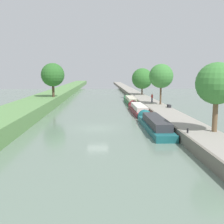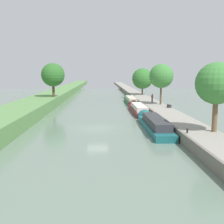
{
  "view_description": "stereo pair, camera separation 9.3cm",
  "coord_description": "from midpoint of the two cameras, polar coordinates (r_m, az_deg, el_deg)",
  "views": [
    {
      "loc": [
        0.45,
        -31.58,
        6.62
      ],
      "look_at": [
        2.01,
        6.65,
        1.0
      ],
      "focal_mm": 43.02,
      "sensor_mm": 36.0,
      "label": 1
    },
    {
      "loc": [
        0.54,
        -31.58,
        6.62
      ],
      "look_at": [
        2.01,
        6.65,
        1.0
      ],
      "focal_mm": 43.02,
      "sensor_mm": 36.0,
      "label": 2
    }
  ],
  "objects": [
    {
      "name": "right_towpath",
      "position": [
        33.54,
        14.35,
        -2.38
      ],
      "size": [
        3.69,
        260.0,
        1.05
      ],
      "color": "gray",
      "rests_on": "ground_plane"
    },
    {
      "name": "mooring_bollard_far",
      "position": [
        65.43,
        4.83,
        3.64
      ],
      "size": [
        0.16,
        0.16,
        0.45
      ],
      "color": "black",
      "rests_on": "right_towpath"
    },
    {
      "name": "person_walking",
      "position": [
        51.35,
        8.59,
        3.02
      ],
      "size": [
        0.34,
        0.34,
        1.66
      ],
      "color": "#282D42",
      "rests_on": "right_towpath"
    },
    {
      "name": "mooring_bollard_near",
      "position": [
        25.93,
        15.82,
        -3.86
      ],
      "size": [
        0.16,
        0.16,
        0.45
      ],
      "color": "black",
      "rests_on": "right_towpath"
    },
    {
      "name": "tree_rightbank_midnear",
      "position": [
        48.02,
        10.48,
        7.51
      ],
      "size": [
        4.21,
        4.21,
        7.09
      ],
      "color": "brown",
      "rests_on": "right_towpath"
    },
    {
      "name": "tree_rightbank_near",
      "position": [
        26.9,
        21.44,
        5.61
      ],
      "size": [
        3.93,
        3.93,
        6.55
      ],
      "color": "brown",
      "rests_on": "right_towpath"
    },
    {
      "name": "tree_leftbank_downstream",
      "position": [
        54.62,
        -12.38,
        7.71
      ],
      "size": [
        4.6,
        4.6,
        6.67
      ],
      "color": "#4C3828",
      "rests_on": "left_grassy_bank"
    },
    {
      "name": "narrowboat_maroon",
      "position": [
        45.76,
        5.56,
        0.72
      ],
      "size": [
        2.1,
        13.29,
        2.07
      ],
      "color": "maroon",
      "rests_on": "ground_plane"
    },
    {
      "name": "tree_rightbank_midfar",
      "position": [
        69.18,
        6.53,
        7.07
      ],
      "size": [
        5.27,
        5.27,
        6.72
      ],
      "color": "#4C3828",
      "rests_on": "right_towpath"
    },
    {
      "name": "stone_quay",
      "position": [
        33.03,
        11.07,
        -2.39
      ],
      "size": [
        0.25,
        260.0,
        1.1
      ],
      "color": "#6B665B",
      "rests_on": "ground_plane"
    },
    {
      "name": "ground_plane",
      "position": [
        32.27,
        -3.03,
        -3.49
      ],
      "size": [
        160.0,
        160.0,
        0.0
      ],
      "primitive_type": "plane",
      "color": "slate"
    },
    {
      "name": "narrowboat_green",
      "position": [
        59.02,
        3.98,
        2.49
      ],
      "size": [
        1.88,
        13.89,
        1.95
      ],
      "color": "#1E6033",
      "rests_on": "ground_plane"
    },
    {
      "name": "left_grassy_bank",
      "position": [
        34.16,
        -22.21,
        -1.88
      ],
      "size": [
        6.07,
        260.0,
        1.84
      ],
      "color": "#5B894C",
      "rests_on": "ground_plane"
    },
    {
      "name": "park_bench",
      "position": [
        44.24,
        12.11,
        1.39
      ],
      "size": [
        0.44,
        1.5,
        0.47
      ],
      "color": "#333338",
      "rests_on": "right_towpath"
    },
    {
      "name": "narrowboat_teal",
      "position": [
        32.38,
        8.88,
        -2.42
      ],
      "size": [
        2.16,
        13.52,
        2.23
      ],
      "color": "#195B60",
      "rests_on": "ground_plane"
    }
  ]
}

